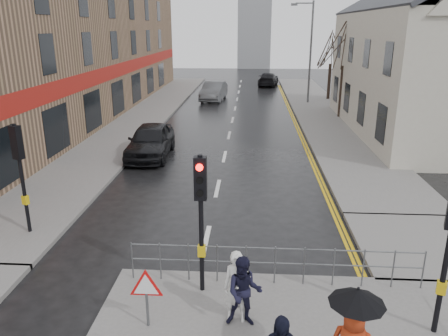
# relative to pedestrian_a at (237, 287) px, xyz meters

# --- Properties ---
(ground) EXTENTS (120.00, 120.00, 0.00)m
(ground) POSITION_rel_pedestrian_a_xyz_m (-1.07, 0.87, -0.95)
(ground) COLOR black
(ground) RESTS_ON ground
(left_pavement) EXTENTS (4.00, 44.00, 0.14)m
(left_pavement) POSITION_rel_pedestrian_a_xyz_m (-7.57, 23.87, -0.88)
(left_pavement) COLOR #605E5B
(left_pavement) RESTS_ON ground
(right_pavement) EXTENTS (4.00, 40.00, 0.14)m
(right_pavement) POSITION_rel_pedestrian_a_xyz_m (5.43, 25.87, -0.88)
(right_pavement) COLOR #605E5B
(right_pavement) RESTS_ON ground
(pavement_bridge_right) EXTENTS (4.00, 4.20, 0.14)m
(pavement_bridge_right) POSITION_rel_pedestrian_a_xyz_m (5.43, 3.87, -0.88)
(pavement_bridge_right) COLOR #605E5B
(pavement_bridge_right) RESTS_ON ground
(building_left_terrace) EXTENTS (8.00, 42.00, 10.00)m
(building_left_terrace) POSITION_rel_pedestrian_a_xyz_m (-13.07, 22.87, 4.05)
(building_left_terrace) COLOR #926F54
(building_left_terrace) RESTS_ON ground
(building_right_cream) EXTENTS (9.00, 16.40, 10.10)m
(building_right_cream) POSITION_rel_pedestrian_a_xyz_m (10.93, 18.87, 3.83)
(building_right_cream) COLOR beige
(building_right_cream) RESTS_ON ground
(church_tower) EXTENTS (5.00, 5.00, 18.00)m
(church_tower) POSITION_rel_pedestrian_a_xyz_m (0.43, 62.87, 8.05)
(church_tower) COLOR gray
(church_tower) RESTS_ON ground
(traffic_signal_near_left) EXTENTS (0.28, 0.27, 3.40)m
(traffic_signal_near_left) POSITION_rel_pedestrian_a_xyz_m (-0.87, 1.07, 1.51)
(traffic_signal_near_left) COLOR black
(traffic_signal_near_left) RESTS_ON near_pavement
(traffic_signal_far_left) EXTENTS (0.34, 0.33, 3.40)m
(traffic_signal_far_left) POSITION_rel_pedestrian_a_xyz_m (-6.57, 3.88, 1.51)
(traffic_signal_far_left) COLOR black
(traffic_signal_far_left) RESTS_ON left_pavement
(guard_railing_front) EXTENTS (7.14, 0.04, 1.00)m
(guard_railing_front) POSITION_rel_pedestrian_a_xyz_m (0.88, 1.47, -0.09)
(guard_railing_front) COLOR #595B5E
(guard_railing_front) RESTS_ON near_pavement
(warning_sign) EXTENTS (0.80, 0.07, 1.35)m
(warning_sign) POSITION_rel_pedestrian_a_xyz_m (-1.87, -0.33, 0.10)
(warning_sign) COLOR #595B5E
(warning_sign) RESTS_ON near_pavement
(street_lamp) EXTENTS (1.83, 0.25, 8.00)m
(street_lamp) POSITION_rel_pedestrian_a_xyz_m (4.75, 28.87, 3.76)
(street_lamp) COLOR #595B5E
(street_lamp) RESTS_ON right_pavement
(tree_near) EXTENTS (2.40, 2.40, 6.58)m
(tree_near) POSITION_rel_pedestrian_a_xyz_m (6.43, 22.87, 4.19)
(tree_near) COLOR #32241B
(tree_near) RESTS_ON right_pavement
(tree_far) EXTENTS (2.40, 2.40, 5.64)m
(tree_far) POSITION_rel_pedestrian_a_xyz_m (6.93, 30.87, 3.48)
(tree_far) COLOR #32241B
(tree_far) RESTS_ON right_pavement
(pedestrian_a) EXTENTS (0.59, 0.39, 1.61)m
(pedestrian_a) POSITION_rel_pedestrian_a_xyz_m (0.00, 0.00, 0.00)
(pedestrian_a) COLOR silver
(pedestrian_a) RESTS_ON near_pavement
(pedestrian_b) EXTENTS (0.77, 0.60, 1.57)m
(pedestrian_b) POSITION_rel_pedestrian_a_xyz_m (0.16, -0.14, -0.02)
(pedestrian_b) COLOR black
(pedestrian_b) RESTS_ON near_pavement
(pedestrian_with_umbrella) EXTENTS (0.96, 0.96, 1.97)m
(pedestrian_with_umbrella) POSITION_rel_pedestrian_a_xyz_m (2.04, -1.69, 0.29)
(pedestrian_with_umbrella) COLOR #AA3113
(pedestrian_with_umbrella) RESTS_ON near_pavement
(car_parked) EXTENTS (2.01, 4.82, 1.63)m
(car_parked) POSITION_rel_pedestrian_a_xyz_m (-4.73, 12.67, -0.13)
(car_parked) COLOR black
(car_parked) RESTS_ON ground
(car_mid) EXTENTS (2.20, 5.00, 1.60)m
(car_mid) POSITION_rel_pedestrian_a_xyz_m (-3.10, 30.28, -0.15)
(car_mid) COLOR #494C4F
(car_mid) RESTS_ON ground
(car_far) EXTENTS (2.52, 5.04, 1.40)m
(car_far) POSITION_rel_pedestrian_a_xyz_m (2.00, 40.47, -0.24)
(car_far) COLOR black
(car_far) RESTS_ON ground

